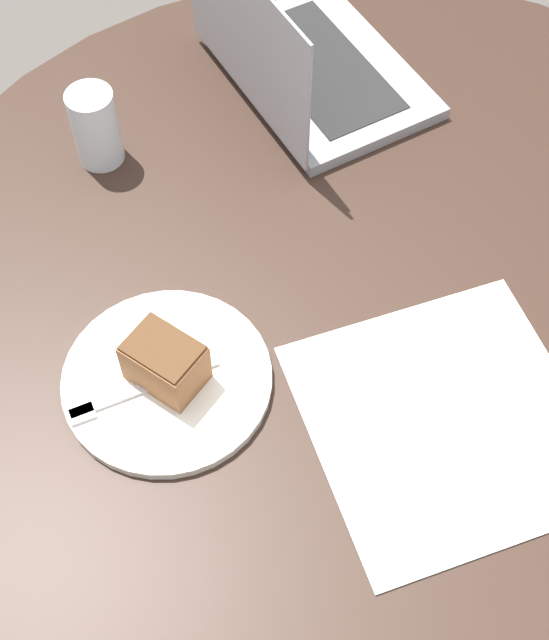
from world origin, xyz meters
The scene contains 8 objects.
ground_plane centered at (0.00, 0.00, 0.00)m, with size 12.00×12.00×0.00m, color #4C4742.
dining_table centered at (0.00, 0.00, 0.59)m, with size 1.22×1.22×0.73m.
paper_document centered at (-0.17, -0.01, 0.73)m, with size 0.30×0.30×0.00m.
plate centered at (-0.04, 0.26, 0.74)m, with size 0.23×0.23×0.01m.
cake_slice centered at (-0.04, 0.26, 0.77)m, with size 0.10×0.09×0.06m.
fork centered at (-0.05, 0.30, 0.75)m, with size 0.04×0.17×0.00m.
water_glass centered at (0.32, 0.26, 0.78)m, with size 0.06×0.06×0.11m.
laptop centered at (0.37, -0.03, 0.77)m, with size 0.35×0.29×0.22m.
Camera 1 is at (-0.53, 0.29, 1.60)m, focal length 50.00 mm.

